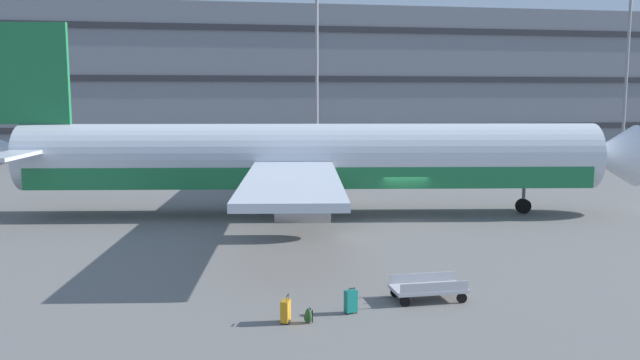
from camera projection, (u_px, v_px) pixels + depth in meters
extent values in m
plane|color=slate|center=(402.00, 218.00, 39.12)|extent=(600.00, 600.00, 0.00)
cube|color=slate|center=(284.00, 80.00, 89.31)|extent=(168.67, 18.06, 17.89)
cube|color=#2D2D33|center=(294.00, 128.00, 81.19)|extent=(166.99, 0.24, 0.70)
cube|color=#2D2D33|center=(294.00, 79.00, 80.41)|extent=(166.99, 0.24, 0.70)
cube|color=#2D2D33|center=(294.00, 28.00, 79.63)|extent=(166.99, 0.24, 0.70)
cylinder|color=silver|center=(311.00, 156.00, 39.82)|extent=(34.30, 9.17, 3.91)
cube|color=#1E723F|center=(311.00, 174.00, 39.96)|extent=(32.94, 8.88, 1.25)
cone|color=silver|center=(610.00, 156.00, 40.32)|extent=(3.67, 4.16, 3.72)
cube|color=#1E723F|center=(28.00, 74.00, 38.73)|extent=(4.69, 1.09, 5.87)
cube|color=silver|center=(61.00, 144.00, 43.00)|extent=(2.69, 6.08, 0.20)
cube|color=silver|center=(12.00, 155.00, 35.63)|extent=(2.69, 6.08, 0.20)
cube|color=silver|center=(295.00, 149.00, 48.87)|extent=(6.57, 14.84, 0.36)
cube|color=silver|center=(292.00, 182.00, 30.80)|extent=(6.57, 14.84, 0.36)
cylinder|color=#9E9EA3|center=(302.00, 171.00, 46.51)|extent=(3.10, 2.56, 2.15)
cylinder|color=#9E9EA3|center=(303.00, 202.00, 33.55)|extent=(3.10, 2.56, 2.15)
cylinder|color=black|center=(523.00, 206.00, 40.58)|extent=(0.94, 0.49, 0.90)
cylinder|color=slate|center=(524.00, 193.00, 40.48)|extent=(0.20, 0.20, 1.56)
cylinder|color=black|center=(289.00, 203.00, 41.83)|extent=(0.94, 0.49, 0.90)
cylinder|color=slate|center=(289.00, 190.00, 41.73)|extent=(0.20, 0.20, 1.56)
cylinder|color=black|center=(288.00, 212.00, 38.54)|extent=(0.94, 0.49, 0.90)
cylinder|color=slate|center=(288.00, 199.00, 38.44)|extent=(0.20, 0.20, 1.56)
cylinder|color=gray|center=(317.00, 40.00, 73.16)|extent=(0.36, 0.36, 25.96)
cylinder|color=gray|center=(628.00, 57.00, 80.25)|extent=(0.36, 0.36, 23.17)
cube|color=orange|center=(286.00, 311.00, 21.31)|extent=(0.39, 0.51, 0.69)
cylinder|color=#333338|center=(287.00, 299.00, 21.12)|extent=(0.02, 0.02, 0.18)
cylinder|color=#333338|center=(289.00, 297.00, 21.37)|extent=(0.02, 0.02, 0.18)
cube|color=black|center=(288.00, 295.00, 21.23)|extent=(0.12, 0.24, 0.02)
cylinder|color=black|center=(281.00, 324.00, 21.20)|extent=(0.05, 0.04, 0.05)
cylinder|color=black|center=(284.00, 320.00, 21.56)|extent=(0.05, 0.04, 0.05)
cylinder|color=black|center=(287.00, 324.00, 21.17)|extent=(0.05, 0.04, 0.05)
cylinder|color=black|center=(290.00, 320.00, 21.52)|extent=(0.05, 0.04, 0.05)
cube|color=#147266|center=(351.00, 301.00, 22.23)|extent=(0.46, 0.36, 0.74)
cylinder|color=#333338|center=(349.00, 290.00, 22.05)|extent=(0.02, 0.02, 0.09)
cylinder|color=#333338|center=(355.00, 289.00, 22.16)|extent=(0.02, 0.02, 0.09)
cube|color=black|center=(352.00, 288.00, 22.10)|extent=(0.22, 0.09, 0.02)
cylinder|color=black|center=(345.00, 312.00, 22.29)|extent=(0.03, 0.05, 0.05)
cylinder|color=black|center=(353.00, 311.00, 22.44)|extent=(0.03, 0.05, 0.05)
cylinder|color=black|center=(348.00, 314.00, 22.11)|extent=(0.03, 0.05, 0.05)
cylinder|color=black|center=(356.00, 313.00, 22.26)|extent=(0.03, 0.05, 0.05)
ellipsoid|color=#264C26|center=(309.00, 316.00, 21.31)|extent=(0.27, 0.36, 0.48)
ellipsoid|color=#264C26|center=(306.00, 318.00, 21.29)|extent=(0.13, 0.24, 0.22)
torus|color=black|center=(310.00, 308.00, 21.29)|extent=(0.02, 0.08, 0.08)
cube|color=black|center=(312.00, 316.00, 21.26)|extent=(0.03, 0.04, 0.41)
cube|color=black|center=(311.00, 314.00, 21.43)|extent=(0.03, 0.04, 0.41)
cube|color=#B7B7BC|center=(428.00, 289.00, 23.64)|extent=(2.61, 1.32, 0.12)
cylinder|color=#4C4C51|center=(383.00, 298.00, 23.36)|extent=(0.70, 0.06, 0.05)
cube|color=#B7B7BC|center=(435.00, 288.00, 23.01)|extent=(2.47, 0.06, 0.40)
cube|color=#B7B7BC|center=(422.00, 278.00, 24.22)|extent=(2.47, 0.06, 0.40)
cylinder|color=black|center=(405.00, 302.00, 22.94)|extent=(0.36, 0.10, 0.36)
cylinder|color=black|center=(395.00, 292.00, 24.01)|extent=(0.36, 0.10, 0.36)
cylinder|color=black|center=(462.00, 298.00, 23.33)|extent=(0.36, 0.10, 0.36)
cylinder|color=black|center=(450.00, 289.00, 24.41)|extent=(0.36, 0.10, 0.36)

